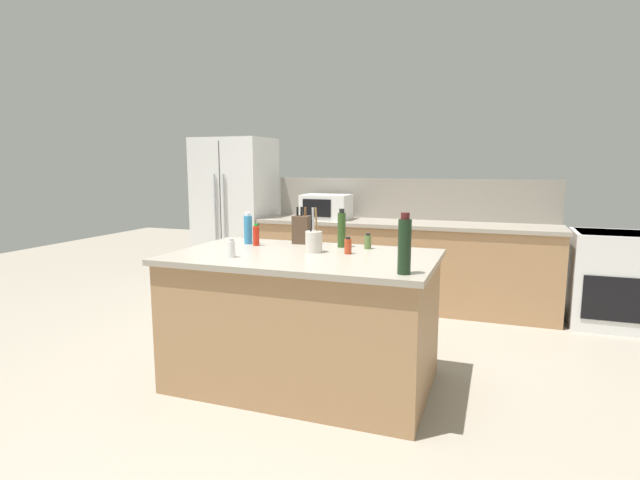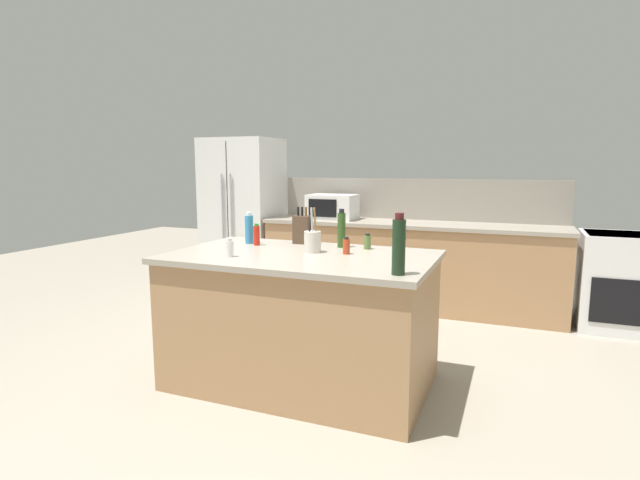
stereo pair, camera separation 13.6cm
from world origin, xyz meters
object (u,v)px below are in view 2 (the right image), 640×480
range_oven (623,281)px  spice_jar_oregano (367,242)px  knife_block (302,229)px  dish_soap_bottle (249,229)px  refrigerator (244,215)px  hot_sauce_bottle (257,235)px  microwave (332,207)px  olive_oil_bottle (341,229)px  salt_shaker (230,248)px  spice_jar_paprika (346,246)px  wine_bottle (399,246)px  utensil_crock (313,241)px

range_oven → spice_jar_oregano: 2.74m
knife_block → dish_soap_bottle: bearing=-161.4°
refrigerator → hot_sauce_bottle: size_ratio=11.12×
microwave → spice_jar_oregano: microwave is taller
hot_sauce_bottle → olive_oil_bottle: bearing=13.5°
hot_sauce_bottle → spice_jar_oregano: hot_sauce_bottle is taller
microwave → dish_soap_bottle: (0.01, -1.91, -0.02)m
knife_block → olive_oil_bottle: bearing=-12.8°
salt_shaker → olive_oil_bottle: bearing=49.0°
olive_oil_bottle → spice_jar_paprika: size_ratio=2.42×
range_oven → microwave: size_ratio=1.73×
olive_oil_bottle → refrigerator: bearing=136.3°
olive_oil_bottle → dish_soap_bottle: size_ratio=1.17×
knife_block → olive_oil_bottle: size_ratio=1.00×
knife_block → spice_jar_oregano: (0.56, -0.07, -0.06)m
refrigerator → salt_shaker: (1.39, -2.53, 0.06)m
wine_bottle → olive_oil_bottle: 0.99m
refrigerator → wine_bottle: refrigerator is taller
wine_bottle → spice_jar_paprika: size_ratio=2.93×
microwave → dish_soap_bottle: size_ratio=2.15×
knife_block → spice_jar_oregano: 0.56m
microwave → olive_oil_bottle: (0.75, -1.82, -0.00)m
spice_jar_oregano → spice_jar_paprika: spice_jar_paprika is taller
olive_oil_bottle → hot_sauce_bottle: bearing=-166.5°
knife_block → wine_bottle: (0.97, -0.83, 0.05)m
range_oven → utensil_crock: utensil_crock is taller
hot_sauce_bottle → spice_jar_oregano: size_ratio=1.46×
range_oven → spice_jar_oregano: spice_jar_oregano is taller
knife_block → hot_sauce_bottle: 0.36m
utensil_crock → refrigerator: bearing=130.5°
microwave → olive_oil_bottle: 1.97m
spice_jar_paprika → dish_soap_bottle: bearing=169.1°
utensil_crock → hot_sauce_bottle: 0.54m
knife_block → spice_jar_paprika: bearing=-36.8°
knife_block → salt_shaker: bearing=-109.9°
utensil_crock → hot_sauce_bottle: bearing=166.4°
spice_jar_oregano → olive_oil_bottle: bearing=178.7°
wine_bottle → dish_soap_bottle: size_ratio=1.42×
microwave → spice_jar_oregano: 2.06m
utensil_crock → spice_jar_oregano: bearing=40.3°
dish_soap_bottle → spice_jar_paprika: 0.89m
microwave → salt_shaker: microwave is taller
refrigerator → olive_oil_bottle: (1.96, -1.87, 0.14)m
olive_oil_bottle → salt_shaker: olive_oil_bottle is taller
spice_jar_oregano → salt_shaker: bearing=-140.0°
salt_shaker → wine_bottle: bearing=-5.7°
knife_block → wine_bottle: wine_bottle is taller
range_oven → salt_shaker: 3.73m
spice_jar_oregano → spice_jar_paprika: 0.27m
hot_sauce_bottle → dish_soap_bottle: dish_soap_bottle is taller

